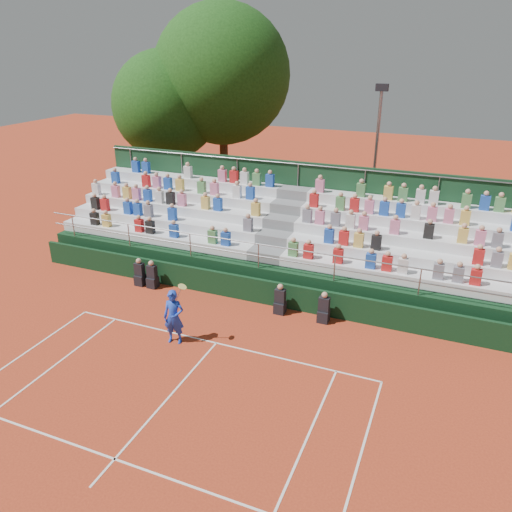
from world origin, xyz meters
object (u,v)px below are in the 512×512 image
at_px(tree_west, 166,105).
at_px(tree_east, 222,75).
at_px(floodlight_mast, 376,148).
at_px(tennis_player, 174,317).

relative_size(tree_west, tree_east, 0.79).
distance_m(tree_west, floodlight_mast, 12.44).
height_order(tree_east, floodlight_mast, tree_east).
height_order(tree_west, tree_east, tree_east).
relative_size(tree_east, floodlight_mast, 1.54).
distance_m(tree_west, tree_east, 3.68).
relative_size(tennis_player, floodlight_mast, 0.30).
bearing_deg(tree_east, floodlight_mast, -11.66).
distance_m(tennis_player, floodlight_mast, 14.38).
bearing_deg(tree_west, tree_east, 30.41).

